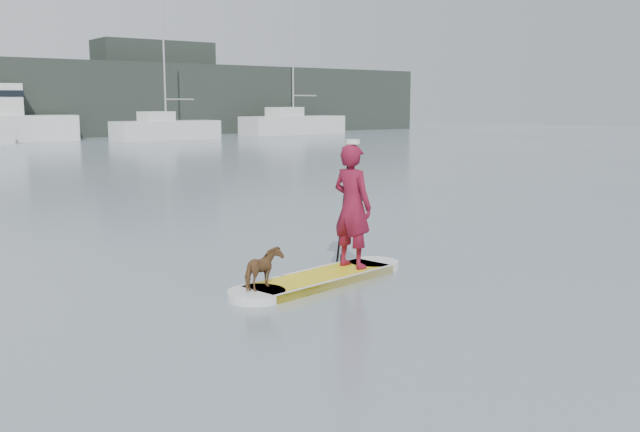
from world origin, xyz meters
TOP-DOWN VIEW (x-y plane):
  - ground at (0.00, 0.00)m, footprint 140.00×140.00m
  - paddleboard at (-2.02, 2.47)m, footprint 3.26×1.23m
  - paddler at (-1.32, 2.59)m, footprint 0.57×0.76m
  - white_cap at (-1.32, 2.59)m, footprint 0.22×0.22m
  - dog at (-3.13, 2.27)m, footprint 0.72×0.55m
  - paddle at (-1.26, 2.89)m, footprint 0.10×0.30m
  - sailboat_e at (14.12, 43.52)m, footprint 8.05×3.12m
  - sailboat_f at (27.29, 46.20)m, footprint 10.05×3.84m
  - shore_building_east at (18.00, 54.00)m, footprint 10.00×4.00m

SIDE VIEW (x-z plane):
  - ground at x=0.00m, z-range 0.00..0.00m
  - paddleboard at x=-2.02m, z-range 0.00..0.12m
  - dog at x=-3.13m, z-range 0.12..0.67m
  - paddle at x=-1.26m, z-range -0.20..1.80m
  - sailboat_e at x=14.12m, z-range -4.90..6.54m
  - sailboat_f at x=27.29m, z-range -6.36..8.34m
  - paddler at x=-1.32m, z-range 0.12..2.02m
  - white_cap at x=-1.32m, z-range 2.02..2.09m
  - shore_building_east at x=18.00m, z-range 0.00..8.00m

